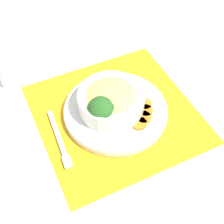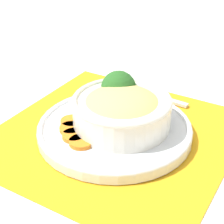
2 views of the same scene
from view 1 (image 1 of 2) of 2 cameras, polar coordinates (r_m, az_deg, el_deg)
name	(u,v)px [view 1 (image 1 of 2)]	position (r m, az deg, el deg)	size (l,w,h in m)	color
ground_plane	(116,114)	(0.84, 0.65, -0.31)	(4.00, 4.00, 0.00)	white
placemat	(116,113)	(0.84, 0.65, -0.23)	(0.42, 0.42, 0.00)	orange
plate	(116,110)	(0.83, 0.66, 0.36)	(0.28, 0.28, 0.02)	silver
bowl	(111,99)	(0.80, -0.18, 2.31)	(0.17, 0.17, 0.07)	silver
broccoli_floret	(101,110)	(0.76, -2.02, 0.42)	(0.07, 0.07, 0.08)	#759E51
carrot_slice_near	(139,123)	(0.79, 4.96, -2.09)	(0.04, 0.04, 0.01)	orange
carrot_slice_middle	(143,117)	(0.80, 5.76, -0.99)	(0.04, 0.04, 0.01)	orange
carrot_slice_far	(145,111)	(0.82, 6.08, 0.22)	(0.04, 0.04, 0.01)	orange
carrot_slice_extra	(144,104)	(0.83, 5.94, 1.44)	(0.04, 0.04, 0.01)	orange
water_glass	(10,68)	(0.93, -18.11, 7.58)	(0.08, 0.08, 0.11)	silver
fork	(61,143)	(0.78, -9.35, -5.68)	(0.02, 0.18, 0.01)	silver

